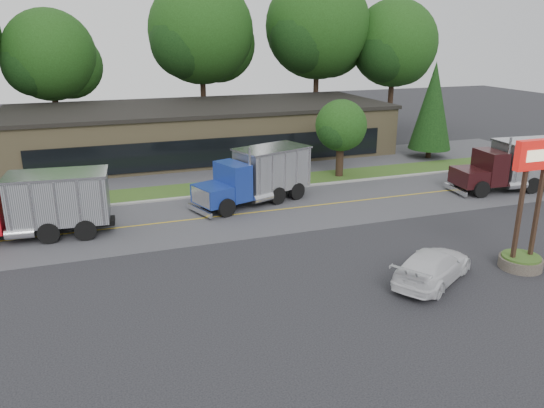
{
  "coord_description": "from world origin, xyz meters",
  "views": [
    {
      "loc": [
        -7.62,
        -19.62,
        10.26
      ],
      "look_at": [
        1.1,
        4.99,
        1.8
      ],
      "focal_mm": 35.0,
      "sensor_mm": 36.0,
      "label": 1
    }
  ],
  "objects_px": {
    "dump_truck_blue": "(259,174)",
    "dump_truck_red": "(35,204)",
    "dump_truck_maroon": "(515,164)",
    "bilo_sign": "(526,226)",
    "rally_car": "(433,266)"
  },
  "relations": [
    {
      "from": "dump_truck_blue",
      "to": "dump_truck_red",
      "type": "bearing_deg",
      "value": -10.7
    },
    {
      "from": "bilo_sign",
      "to": "dump_truck_maroon",
      "type": "xyz_separation_m",
      "value": [
        9.09,
        10.3,
        -0.22
      ]
    },
    {
      "from": "dump_truck_red",
      "to": "dump_truck_blue",
      "type": "height_order",
      "value": "same"
    },
    {
      "from": "bilo_sign",
      "to": "dump_truck_blue",
      "type": "distance_m",
      "value": 15.75
    },
    {
      "from": "dump_truck_red",
      "to": "dump_truck_maroon",
      "type": "bearing_deg",
      "value": -177.25
    },
    {
      "from": "bilo_sign",
      "to": "dump_truck_blue",
      "type": "xyz_separation_m",
      "value": [
        -8.17,
        13.46,
        -0.22
      ]
    },
    {
      "from": "bilo_sign",
      "to": "dump_truck_maroon",
      "type": "height_order",
      "value": "bilo_sign"
    },
    {
      "from": "dump_truck_red",
      "to": "dump_truck_blue",
      "type": "xyz_separation_m",
      "value": [
        12.8,
        1.9,
        -0.0
      ]
    },
    {
      "from": "dump_truck_maroon",
      "to": "bilo_sign",
      "type": "bearing_deg",
      "value": 53.65
    },
    {
      "from": "dump_truck_maroon",
      "to": "dump_truck_red",
      "type": "bearing_deg",
      "value": 2.67
    },
    {
      "from": "dump_truck_blue",
      "to": "dump_truck_maroon",
      "type": "bearing_deg",
      "value": 150.47
    },
    {
      "from": "bilo_sign",
      "to": "rally_car",
      "type": "relative_size",
      "value": 1.2
    },
    {
      "from": "dump_truck_blue",
      "to": "dump_truck_maroon",
      "type": "height_order",
      "value": "same"
    },
    {
      "from": "bilo_sign",
      "to": "rally_car",
      "type": "distance_m",
      "value": 4.84
    },
    {
      "from": "rally_car",
      "to": "dump_truck_red",
      "type": "bearing_deg",
      "value": 23.46
    }
  ]
}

